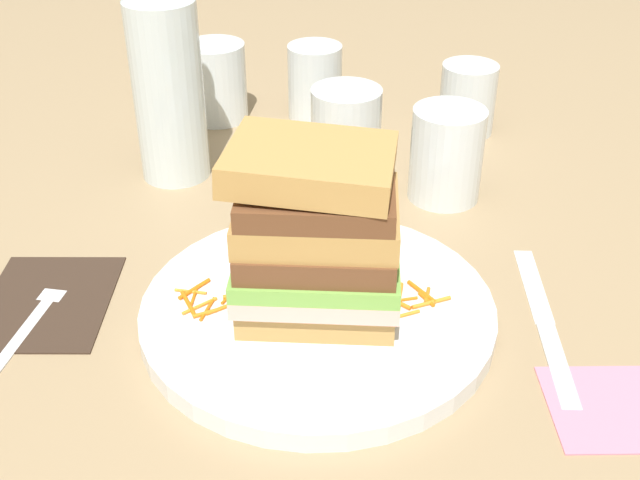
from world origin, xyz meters
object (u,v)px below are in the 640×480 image
object	(u,v)px
knife	(546,324)
water_bottle	(167,75)
napkin_pink	(616,407)
empty_tumbler_3	(216,82)
empty_tumbler_2	(344,124)
empty_tumbler_1	(468,99)
sandwich	(317,233)
juice_glass	(446,158)
empty_tumbler_0	(315,82)
main_plate	(318,312)
napkin_dark	(47,301)
fork	(34,315)

from	to	relation	value
knife	water_bottle	world-z (taller)	water_bottle
napkin_pink	empty_tumbler_3	bearing A→B (deg)	126.98
empty_tumbler_2	empty_tumbler_3	bearing A→B (deg)	148.09
knife	empty_tumbler_1	size ratio (longest dim) A/B	2.48
sandwich	juice_glass	world-z (taller)	sandwich
empty_tumbler_0	empty_tumbler_2	distance (m)	0.11
sandwich	empty_tumbler_1	distance (m)	0.40
main_plate	napkin_dark	world-z (taller)	main_plate
sandwich	empty_tumbler_2	distance (m)	0.29
empty_tumbler_3	main_plate	bearing A→B (deg)	-69.62
main_plate	napkin_pink	size ratio (longest dim) A/B	2.97
empty_tumbler_1	napkin_pink	bearing A→B (deg)	-82.15
empty_tumbler_0	napkin_pink	distance (m)	0.54
napkin_dark	empty_tumbler_2	xyz separation A→B (m)	(0.23, 0.28, 0.04)
knife	empty_tumbler_2	distance (m)	0.34
water_bottle	empty_tumbler_3	world-z (taller)	water_bottle
napkin_dark	water_bottle	xyz separation A→B (m)	(0.06, 0.23, 0.11)
sandwich	napkin_pink	size ratio (longest dim) A/B	1.46
sandwich	empty_tumbler_0	world-z (taller)	sandwich
fork	empty_tumbler_2	world-z (taller)	empty_tumbler_2
sandwich	knife	bearing A→B (deg)	0.63
fork	empty_tumbler_1	bearing A→B (deg)	45.04
empty_tumbler_3	napkin_pink	size ratio (longest dim) A/B	0.97
napkin_dark	juice_glass	world-z (taller)	juice_glass
knife	napkin_pink	distance (m)	0.09
main_plate	juice_glass	world-z (taller)	juice_glass
knife	empty_tumbler_3	xyz separation A→B (m)	(-0.32, 0.38, 0.04)
main_plate	sandwich	size ratio (longest dim) A/B	2.03
sandwich	empty_tumbler_3	world-z (taller)	sandwich
napkin_dark	napkin_pink	distance (m)	0.45
sandwich	empty_tumbler_1	bearing A→B (deg)	67.45
empty_tumbler_2	sandwich	bearing A→B (deg)	-92.36
juice_glass	fork	bearing A→B (deg)	-147.11
main_plate	juice_glass	size ratio (longest dim) A/B	3.00
empty_tumbler_2	empty_tumbler_3	world-z (taller)	empty_tumbler_3
main_plate	juice_glass	bearing A→B (deg)	61.25
main_plate	fork	world-z (taller)	main_plate
main_plate	napkin_pink	xyz separation A→B (m)	(0.21, -0.09, -0.01)
juice_glass	empty_tumbler_3	world-z (taller)	juice_glass
water_bottle	empty_tumbler_3	xyz separation A→B (m)	(0.02, 0.15, -0.06)
sandwich	juice_glass	bearing A→B (deg)	61.01
main_plate	napkin_pink	world-z (taller)	main_plate
main_plate	empty_tumbler_2	distance (m)	0.29
empty_tumbler_3	sandwich	bearing A→B (deg)	-69.70
main_plate	water_bottle	bearing A→B (deg)	124.33
empty_tumbler_1	napkin_pink	xyz separation A→B (m)	(0.06, -0.45, -0.04)
empty_tumbler_3	napkin_pink	xyz separation A→B (m)	(0.36, -0.47, -0.04)
juice_glass	empty_tumbler_1	size ratio (longest dim) A/B	1.16
napkin_dark	knife	xyz separation A→B (m)	(0.40, -0.01, 0.00)
napkin_pink	water_bottle	bearing A→B (deg)	139.06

